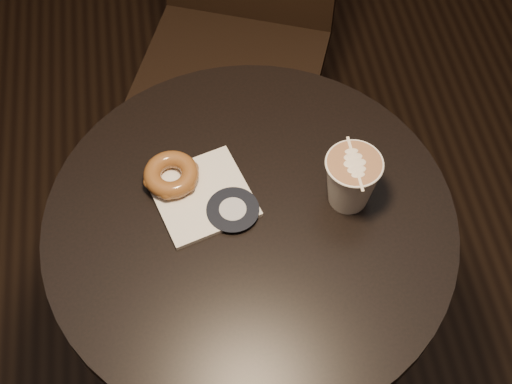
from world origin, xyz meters
TOP-DOWN VIEW (x-y plane):
  - cafe_table at (0.00, 0.00)m, footprint 0.70×0.70m
  - chair at (0.07, 0.66)m, footprint 0.56×0.56m
  - pastry_bag at (-0.07, 0.06)m, footprint 0.19×0.19m
  - doughnut at (-0.12, 0.09)m, footprint 0.10×0.10m
  - latte_cup at (0.17, 0.02)m, footprint 0.10×0.10m

SIDE VIEW (x-z plane):
  - cafe_table at x=0.00m, z-range 0.18..0.93m
  - chair at x=0.07m, z-range 0.06..1.14m
  - pastry_bag at x=-0.07m, z-range 0.75..0.76m
  - doughnut at x=-0.12m, z-range 0.76..0.79m
  - latte_cup at x=0.17m, z-range 0.75..0.86m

